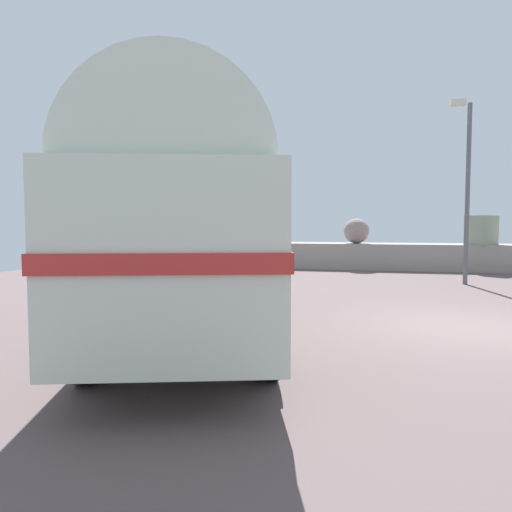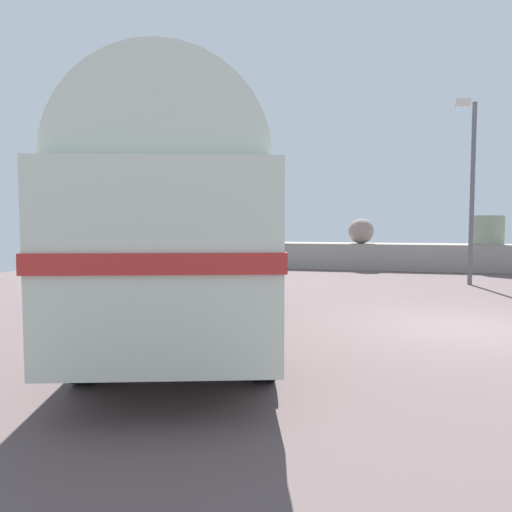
# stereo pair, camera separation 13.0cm
# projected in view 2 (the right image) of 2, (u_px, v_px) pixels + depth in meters

# --- Properties ---
(ground) EXTENTS (32.00, 26.00, 0.02)m
(ground) POSITION_uv_depth(u_px,v_px,m) (469.00, 329.00, 9.36)
(ground) COLOR #5D4E4E
(breakwater) EXTENTS (31.36, 2.10, 2.28)m
(breakwater) POSITION_uv_depth(u_px,v_px,m) (416.00, 255.00, 20.77)
(breakwater) COLOR gray
(breakwater) RESTS_ON ground
(vintage_coach) EXTENTS (4.69, 8.91, 3.70)m
(vintage_coach) POSITION_uv_depth(u_px,v_px,m) (191.00, 220.00, 8.74)
(vintage_coach) COLOR black
(vintage_coach) RESTS_ON ground
(lamp_post) EXTENTS (0.74, 0.74, 5.72)m
(lamp_post) POSITION_uv_depth(u_px,v_px,m) (471.00, 182.00, 15.60)
(lamp_post) COLOR #5B5B60
(lamp_post) RESTS_ON ground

